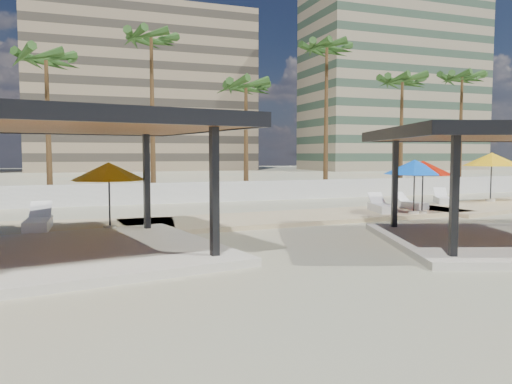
% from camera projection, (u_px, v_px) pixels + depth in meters
% --- Properties ---
extents(ground, '(200.00, 200.00, 0.00)m').
position_uv_depth(ground, '(352.00, 251.00, 14.77)').
color(ground, tan).
rests_on(ground, ground).
extents(promenade, '(44.45, 7.97, 0.24)m').
position_uv_depth(promenade, '(302.00, 216.00, 22.63)').
color(promenade, '#C6B284').
rests_on(promenade, ground).
extents(boundary_wall, '(56.00, 0.30, 1.20)m').
position_uv_depth(boundary_wall, '(212.00, 192.00, 29.71)').
color(boundary_wall, silver).
rests_on(boundary_wall, ground).
extents(building_mid, '(38.00, 16.00, 30.40)m').
position_uv_depth(building_mid, '(142.00, 89.00, 88.12)').
color(building_mid, '#847259').
rests_on(building_mid, ground).
extents(building_east, '(32.00, 15.00, 36.40)m').
position_uv_depth(building_east, '(393.00, 76.00, 91.70)').
color(building_east, gray).
rests_on(building_east, ground).
extents(pavilion_central, '(9.17, 9.17, 3.66)m').
position_uv_depth(pavilion_central, '(503.00, 176.00, 15.47)').
color(pavilion_central, beige).
rests_on(pavilion_central, ground).
extents(pavilion_west, '(8.91, 8.91, 3.89)m').
position_uv_depth(pavilion_west, '(80.00, 173.00, 13.80)').
color(pavilion_west, beige).
rests_on(pavilion_west, ground).
extents(umbrella_b, '(3.20, 3.20, 2.39)m').
position_uv_depth(umbrella_b, '(109.00, 172.00, 17.81)').
color(umbrella_b, beige).
rests_on(umbrella_b, promenade).
extents(umbrella_c, '(2.71, 2.71, 2.38)m').
position_uv_depth(umbrella_c, '(423.00, 168.00, 22.47)').
color(umbrella_c, beige).
rests_on(umbrella_c, promenade).
extents(umbrella_d, '(2.98, 2.98, 2.43)m').
position_uv_depth(umbrella_d, '(415.00, 167.00, 22.31)').
color(umbrella_d, beige).
rests_on(umbrella_d, promenade).
extents(umbrella_e, '(3.17, 3.17, 2.76)m').
position_uv_depth(umbrella_e, '(492.00, 159.00, 28.17)').
color(umbrella_e, beige).
rests_on(umbrella_e, promenade).
extents(lounger_a, '(0.91, 2.45, 0.92)m').
position_uv_depth(lounger_a, '(38.00, 223.00, 17.73)').
color(lounger_a, white).
rests_on(lounger_a, promenade).
extents(lounger_b, '(1.24, 2.31, 0.83)m').
position_uv_depth(lounger_b, '(381.00, 207.00, 23.17)').
color(lounger_b, white).
rests_on(lounger_b, promenade).
extents(lounger_c, '(0.80, 2.02, 0.75)m').
position_uv_depth(lounger_c, '(410.00, 204.00, 24.77)').
color(lounger_c, white).
rests_on(lounger_c, promenade).
extents(lounger_d, '(1.64, 2.17, 0.80)m').
position_uv_depth(lounger_d, '(443.00, 200.00, 27.24)').
color(lounger_d, white).
rests_on(lounger_d, promenade).
extents(palm_c, '(3.00, 3.00, 9.08)m').
position_uv_depth(palm_c, '(46.00, 64.00, 28.05)').
color(palm_c, brown).
rests_on(palm_c, ground).
extents(palm_d, '(3.00, 3.00, 10.81)m').
position_uv_depth(palm_d, '(151.00, 45.00, 30.73)').
color(palm_d, brown).
rests_on(palm_d, ground).
extents(palm_e, '(3.00, 3.00, 8.09)m').
position_uv_depth(palm_e, '(246.00, 91.00, 32.50)').
color(palm_e, brown).
rests_on(palm_e, ground).
extents(palm_f, '(3.00, 3.00, 11.06)m').
position_uv_depth(palm_f, '(327.00, 54.00, 34.53)').
color(palm_f, brown).
rests_on(palm_f, ground).
extents(palm_g, '(3.00, 3.00, 9.03)m').
position_uv_depth(palm_g, '(402.00, 85.00, 36.35)').
color(palm_g, brown).
rests_on(palm_g, ground).
extents(palm_h, '(3.00, 3.00, 9.65)m').
position_uv_depth(palm_h, '(462.00, 82.00, 38.92)').
color(palm_h, brown).
rests_on(palm_h, ground).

